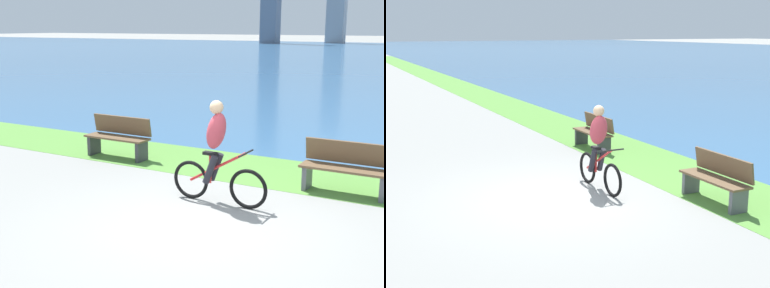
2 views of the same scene
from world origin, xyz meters
The scene contains 5 objects.
ground_plane centered at (0.00, 0.00, 0.00)m, with size 300.00×300.00×0.00m, color gray.
grass_strip_bayside centered at (0.00, 3.15, 0.00)m, with size 120.00×2.15×0.01m, color #59933D.
cyclist_lead centered at (-0.22, 0.97, 0.84)m, with size 1.69×0.52×1.69m.
bench_near_path centered at (-3.48, 2.60, 0.45)m, with size 1.50×0.47×0.90m.
bench_far_along_path centered at (1.46, 2.51, 0.45)m, with size 1.50×0.47×0.90m.
Camera 1 is at (3.48, -6.25, 2.83)m, focal length 48.85 mm.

